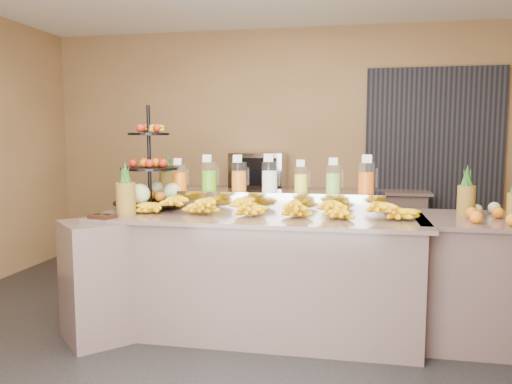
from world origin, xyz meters
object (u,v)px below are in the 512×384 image
(pitcher_tray, at_px, (270,200))
(fruit_stand, at_px, (154,182))
(oven_warmer, at_px, (259,170))
(banana_heap, at_px, (272,204))
(condiment_caddy, at_px, (102,216))
(right_fruit_pile, at_px, (491,210))

(pitcher_tray, height_order, fruit_stand, fruit_stand)
(oven_warmer, bearing_deg, fruit_stand, -105.09)
(fruit_stand, height_order, oven_warmer, fruit_stand)
(fruit_stand, distance_m, oven_warmer, 1.88)
(banana_heap, height_order, fruit_stand, fruit_stand)
(condiment_caddy, xyz_separation_m, oven_warmer, (0.72, 2.38, 0.19))
(condiment_caddy, height_order, oven_warmer, oven_warmer)
(condiment_caddy, bearing_deg, pitcher_tray, 31.94)
(condiment_caddy, relative_size, oven_warmer, 0.28)
(oven_warmer, bearing_deg, pitcher_tray, -74.33)
(right_fruit_pile, xyz_separation_m, oven_warmer, (-2.07, 1.90, 0.13))
(pitcher_tray, relative_size, right_fruit_pile, 4.23)
(fruit_stand, xyz_separation_m, oven_warmer, (0.55, 1.80, -0.01))
(pitcher_tray, relative_size, condiment_caddy, 10.59)
(fruit_stand, relative_size, oven_warmer, 1.39)
(banana_heap, xyz_separation_m, condiment_caddy, (-1.21, -0.38, -0.07))
(pitcher_tray, distance_m, condiment_caddy, 1.34)
(banana_heap, bearing_deg, right_fruit_pile, 3.46)
(pitcher_tray, xyz_separation_m, oven_warmer, (-0.41, 1.67, 0.13))
(fruit_stand, bearing_deg, condiment_caddy, -109.50)
(oven_warmer, bearing_deg, right_fruit_pile, -40.72)
(banana_heap, xyz_separation_m, oven_warmer, (-0.48, 2.00, 0.12))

